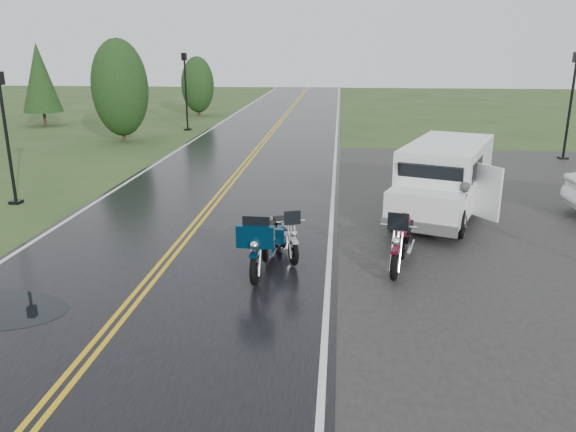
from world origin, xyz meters
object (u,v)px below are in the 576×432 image
object	(u,v)px
motorcycle_red	(396,251)
lamp_post_near_left	(7,139)
motorcycle_silver	(293,242)
lamp_post_far_right	(570,106)
lamp_post_far_left	(186,92)
van_white	(397,191)
motorcycle_teal	(255,255)
person_at_van	(461,211)

from	to	relation	value
motorcycle_red	lamp_post_near_left	bearing A→B (deg)	168.86
motorcycle_silver	lamp_post_far_right	bearing A→B (deg)	31.89
lamp_post_far_right	lamp_post_far_left	bearing A→B (deg)	158.86
van_white	lamp_post_far_right	distance (m)	13.77
motorcycle_teal	person_at_van	distance (m)	6.05
motorcycle_silver	lamp_post_far_left	size ratio (longest dim) A/B	0.46
van_white	lamp_post_far_right	world-z (taller)	lamp_post_far_right
motorcycle_red	motorcycle_teal	size ratio (longest dim) A/B	0.98
person_at_van	lamp_post_far_right	xyz separation A→B (m)	(6.79, 11.45, 1.59)
motorcycle_silver	van_white	size ratio (longest dim) A/B	0.38
lamp_post_near_left	lamp_post_far_right	size ratio (longest dim) A/B	0.89
van_white	person_at_van	world-z (taller)	van_white
person_at_van	lamp_post_near_left	xyz separation A→B (m)	(-13.50, 2.20, 1.33)
motorcycle_teal	motorcycle_silver	xyz separation A→B (m)	(0.69, 1.16, -0.11)
motorcycle_teal	motorcycle_silver	size ratio (longest dim) A/B	1.18
van_white	lamp_post_far_left	distance (m)	21.17
van_white	person_at_van	distance (m)	1.75
van_white	lamp_post_far_left	xyz separation A→B (m)	(-10.70, 18.23, 1.17)
motorcycle_red	van_white	bearing A→B (deg)	98.06
motorcycle_silver	person_at_van	size ratio (longest dim) A/B	1.40
van_white	lamp_post_near_left	xyz separation A→B (m)	(-11.89, 1.60, 0.98)
person_at_van	lamp_post_far_right	size ratio (longest dim) A/B	0.32
motorcycle_teal	van_white	distance (m)	5.33
motorcycle_silver	lamp_post_near_left	world-z (taller)	lamp_post_near_left
motorcycle_red	lamp_post_near_left	world-z (taller)	lamp_post_near_left
motorcycle_red	person_at_van	world-z (taller)	person_at_van
person_at_van	lamp_post_far_left	world-z (taller)	lamp_post_far_left
motorcycle_silver	lamp_post_far_left	distance (m)	22.82
van_white	lamp_post_far_left	bearing A→B (deg)	141.57
person_at_van	motorcycle_teal	bearing A→B (deg)	-7.53
lamp_post_near_left	lamp_post_far_right	bearing A→B (deg)	24.51
motorcycle_red	motorcycle_teal	bearing A→B (deg)	-156.62
person_at_van	van_white	bearing A→B (deg)	-64.58
lamp_post_far_left	lamp_post_far_right	distance (m)	20.46
lamp_post_near_left	lamp_post_far_left	size ratio (longest dim) A/B	0.92
person_at_van	lamp_post_far_right	distance (m)	13.40
lamp_post_far_left	motorcycle_teal	bearing A→B (deg)	-71.65
motorcycle_teal	lamp_post_far_right	distance (m)	19.09
person_at_van	lamp_post_near_left	distance (m)	13.74
lamp_post_near_left	lamp_post_far_left	world-z (taller)	lamp_post_far_left
motorcycle_teal	lamp_post_far_left	xyz separation A→B (m)	(-7.44, 22.42, 1.54)
lamp_post_far_left	lamp_post_far_right	size ratio (longest dim) A/B	0.97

